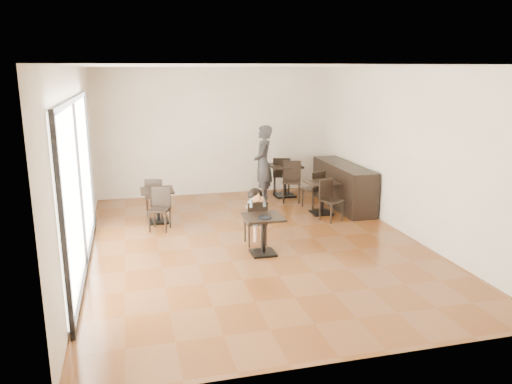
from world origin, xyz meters
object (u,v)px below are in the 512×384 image
object	(u,v)px
chair_mid_a	(313,189)
chair_mid_b	(332,201)
child_table	(263,235)
child_chair	(255,222)
chair_left_a	(156,196)
child	(255,217)
adult_patron	(263,164)
cafe_table_back	(285,181)
chair_back_a	(282,175)
chair_back_b	(292,182)
cafe_table_left	(158,206)
chair_left_b	(159,210)
cafe_table_mid	(322,198)

from	to	relation	value
chair_mid_a	chair_mid_b	world-z (taller)	same
child_table	child_chair	bearing A→B (deg)	90.00
chair_left_a	child_chair	bearing A→B (deg)	144.59
child	adult_patron	distance (m)	3.15
cafe_table_back	chair_left_a	size ratio (longest dim) A/B	0.95
child	chair_back_a	size ratio (longest dim) A/B	1.08
chair_mid_a	chair_back_b	xyz separation A→B (m)	(-0.32, 0.62, 0.05)
child_chair	chair_left_a	bearing A→B (deg)	-54.81
child_chair	chair_back_b	size ratio (longest dim) A/B	0.86
cafe_table_left	cafe_table_back	xyz separation A→B (m)	(3.26, 1.47, 0.05)
chair_mid_b	chair_left_b	size ratio (longest dim) A/B	1.03
cafe_table_back	chair_back_a	world-z (taller)	chair_back_a
child_chair	chair_back_a	bearing A→B (deg)	-114.43
chair_back_a	cafe_table_left	bearing A→B (deg)	47.39
adult_patron	cafe_table_back	xyz separation A→B (m)	(0.65, 0.30, -0.52)
child_chair	adult_patron	distance (m)	3.16
chair_left_a	chair_left_b	size ratio (longest dim) A/B	1.00
chair_back_a	chair_left_a	bearing A→B (deg)	39.32
chair_mid_a	adult_patron	bearing A→B (deg)	-63.94
chair_mid_b	child_chair	bearing A→B (deg)	-174.67
child_chair	chair_back_b	bearing A→B (deg)	-120.46
cafe_table_back	chair_mid_a	size ratio (longest dim) A/B	0.92
chair_left_b	cafe_table_back	bearing A→B (deg)	51.19
cafe_table_left	chair_back_b	size ratio (longest dim) A/B	0.73
child	chair_back_b	size ratio (longest dim) A/B	1.08
child	adult_patron	world-z (taller)	adult_patron
chair_mid_b	chair_back_b	xyz separation A→B (m)	(-0.32, 1.72, 0.05)
cafe_table_left	chair_mid_b	xyz separation A→B (m)	(3.58, -0.80, 0.08)
adult_patron	chair_back_a	xyz separation A→B (m)	(0.65, 0.55, -0.44)
chair_left_a	chair_back_b	xyz separation A→B (m)	(3.26, 0.37, 0.06)
child_chair	adult_patron	bearing A→B (deg)	-107.74
cafe_table_back	chair_mid_b	world-z (taller)	chair_mid_b
child_table	cafe_table_mid	size ratio (longest dim) A/B	0.95
chair_mid_b	chair_back_a	distance (m)	2.54
cafe_table_mid	chair_left_a	xyz separation A→B (m)	(-3.58, 0.80, 0.06)
cafe_table_back	chair_back_a	bearing A→B (deg)	90.00
adult_patron	chair_left_a	bearing A→B (deg)	-57.10
cafe_table_back	chair_back_b	bearing A→B (deg)	-90.00
cafe_table_mid	chair_back_b	distance (m)	1.22
cafe_table_left	chair_left_b	xyz separation A→B (m)	(0.00, -0.55, 0.07)
child_table	chair_left_b	xyz separation A→B (m)	(-1.66, 1.80, 0.08)
cafe_table_mid	chair_mid_b	world-z (taller)	chair_mid_b
chair_left_a	chair_left_b	distance (m)	1.10
cafe_table_back	chair_back_a	xyz separation A→B (m)	(0.00, 0.25, 0.08)
cafe_table_back	chair_left_b	bearing A→B (deg)	-148.21
chair_left_b	chair_mid_b	bearing A→B (deg)	15.47
chair_mid_a	child_chair	bearing A→B (deg)	25.30
chair_left_b	chair_back_a	xyz separation A→B (m)	(3.26, 2.27, 0.06)
child	cafe_table_back	size ratio (longest dim) A/B	1.30
chair_mid_a	child_table	bearing A→B (deg)	31.80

